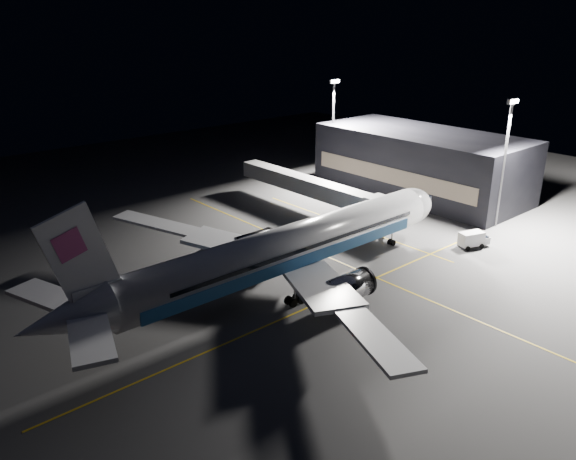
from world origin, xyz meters
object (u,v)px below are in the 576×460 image
at_px(floodlight_mast_south, 505,152).
at_px(floodlight_mast_north, 333,121).
at_px(safety_cone_b, 223,252).
at_px(safety_cone_c, 179,266).
at_px(service_truck, 474,239).
at_px(airliner, 283,250).
at_px(safety_cone_a, 289,266).
at_px(baggage_tug, 219,238).
at_px(jet_bridge, 316,188).

bearing_deg(floodlight_mast_south, floodlight_mast_north, 90.00).
xyz_separation_m(safety_cone_b, safety_cone_c, (-7.39, 0.00, 0.01)).
xyz_separation_m(floodlight_mast_south, service_truck, (-10.90, -2.53, -11.07)).
bearing_deg(airliner, safety_cone_a, 42.04).
bearing_deg(floodlight_mast_south, baggage_tug, 148.53).
distance_m(airliner, safety_cone_a, 7.71).
relative_size(safety_cone_a, safety_cone_b, 0.98).
xyz_separation_m(airliner, safety_cone_b, (0.47, 14.00, -4.87)).
relative_size(floodlight_mast_south, safety_cone_a, 36.35).
height_order(jet_bridge, service_truck, jet_bridge).
distance_m(floodlight_mast_south, service_truck, 15.74).
bearing_deg(floodlight_mast_north, safety_cone_c, -159.46).
xyz_separation_m(floodlight_mast_north, baggage_tug, (-38.80, -14.25, -11.51)).
xyz_separation_m(service_truck, safety_cone_a, (-25.74, 12.54, -1.01)).
distance_m(jet_bridge, safety_cone_a, 23.74).
height_order(baggage_tug, safety_cone_b, baggage_tug).
relative_size(service_truck, safety_cone_c, 8.53).
bearing_deg(safety_cone_c, floodlight_mast_south, -22.63).
bearing_deg(service_truck, jet_bridge, 123.48).
xyz_separation_m(service_truck, safety_cone_c, (-37.10, 22.54, -1.00)).
height_order(airliner, service_truck, airliner).
height_order(jet_bridge, safety_cone_c, jet_bridge).
bearing_deg(service_truck, safety_cone_a, 172.55).
bearing_deg(safety_cone_a, floodlight_mast_south, -15.29).
distance_m(airliner, service_truck, 31.60).
bearing_deg(service_truck, safety_cone_b, 161.34).
height_order(floodlight_mast_south, safety_cone_c, floodlight_mast_south).
height_order(airliner, safety_cone_b, airliner).
bearing_deg(safety_cone_a, safety_cone_c, 138.64).
height_order(airliner, jet_bridge, airliner).
xyz_separation_m(service_truck, baggage_tug, (-27.91, 26.28, -0.44)).
xyz_separation_m(jet_bridge, baggage_tug, (-20.80, -0.32, -3.72)).
distance_m(service_truck, safety_cone_b, 37.31).
relative_size(baggage_tug, safety_cone_c, 5.01).
height_order(service_truck, baggage_tug, service_truck).
relative_size(service_truck, safety_cone_b, 8.73).
xyz_separation_m(baggage_tug, safety_cone_b, (-1.80, -3.74, -0.57)).
relative_size(airliner, service_truck, 12.11).
relative_size(safety_cone_b, safety_cone_c, 0.98).
distance_m(baggage_tug, safety_cone_b, 4.19).
bearing_deg(baggage_tug, safety_cone_a, -95.10).
xyz_separation_m(floodlight_mast_north, safety_cone_b, (-40.61, -17.99, -12.08)).
relative_size(service_truck, safety_cone_a, 8.91).
height_order(floodlight_mast_north, floodlight_mast_south, same).
bearing_deg(floodlight_mast_north, airliner, -142.09).
relative_size(airliner, safety_cone_a, 107.95).
height_order(floodlight_mast_north, service_truck, floodlight_mast_north).
bearing_deg(airliner, floodlight_mast_north, 37.91).
bearing_deg(safety_cone_b, floodlight_mast_north, 23.89).
distance_m(safety_cone_a, safety_cone_b, 10.76).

